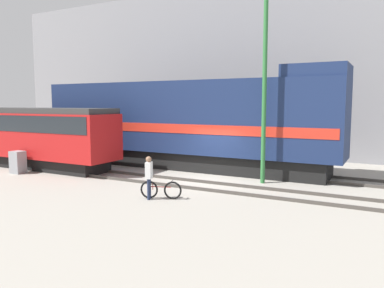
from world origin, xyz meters
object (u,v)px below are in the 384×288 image
Objects in this scene: streetcar at (37,134)px; utility_pole_left at (264,84)px; freight_locomotive at (184,123)px; signal_box at (18,162)px; bicycle at (161,190)px; person at (149,173)px.

streetcar is 1.14× the size of utility_pole_left.
streetcar is at bearing -151.36° from freight_locomotive.
signal_box is (-7.03, -5.84, -2.02)m from freight_locomotive.
person reaches higher than bicycle.
freight_locomotive is 11.28× the size of bicycle.
bicycle is at bearing -5.78° from signal_box.
streetcar reaches higher than bicycle.
streetcar is 2.28m from signal_box.
freight_locomotive is at bearing 112.12° from bicycle.
signal_box is at bearing -163.10° from utility_pole_left.
signal_box reaches higher than bicycle.
person is at bearing -143.05° from bicycle.
person is (2.41, -7.12, -1.58)m from freight_locomotive.
streetcar reaches higher than signal_box.
person is 1.43× the size of signal_box.
freight_locomotive is at bearing 39.73° from signal_box.
utility_pole_left is at bearing 59.16° from person.
streetcar reaches higher than person.
utility_pole_left is at bearing -20.77° from freight_locomotive.
freight_locomotive is 10.56× the size of person.
freight_locomotive reaches higher than person.
signal_box is at bearing -73.75° from streetcar.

